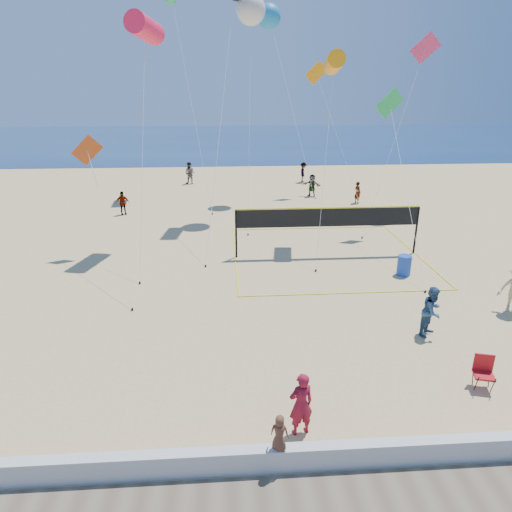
{
  "coord_description": "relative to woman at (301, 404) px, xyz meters",
  "views": [
    {
      "loc": [
        -2.2,
        -10.79,
        8.06
      ],
      "look_at": [
        -1.31,
        2.0,
        3.21
      ],
      "focal_mm": 32.0,
      "sensor_mm": 36.0,
      "label": 1
    }
  ],
  "objects": [
    {
      "name": "kite_2",
      "position": [
        3.81,
        15.05,
        8.19
      ],
      "size": [
        2.02,
        6.01,
        9.61
      ],
      "rotation": [
        0.0,
        0.0,
        -0.1
      ],
      "color": "orange",
      "rests_on": "ground"
    },
    {
      "name": "far_person_4",
      "position": [
        5.17,
        30.37,
        0.01
      ],
      "size": [
        0.79,
        1.19,
        1.71
      ],
      "primitive_type": "imported",
      "rotation": [
        0.0,
        0.0,
        1.43
      ],
      "color": "gray",
      "rests_on": "ground"
    },
    {
      "name": "far_person_3",
      "position": [
        -4.64,
        30.3,
        0.07
      ],
      "size": [
        1.1,
        0.99,
        1.84
      ],
      "primitive_type": "imported",
      "rotation": [
        0.0,
        0.0,
        -0.4
      ],
      "color": "gray",
      "rests_on": "ground"
    },
    {
      "name": "far_person_0",
      "position": [
        -8.4,
        20.72,
        -0.08
      ],
      "size": [
        0.98,
        0.69,
        1.55
      ],
      "primitive_type": "imported",
      "rotation": [
        0.0,
        0.0,
        0.39
      ],
      "color": "gray",
      "rests_on": "ground"
    },
    {
      "name": "kite_4",
      "position": [
        7.15,
        15.65,
        5.83
      ],
      "size": [
        1.65,
        8.73,
        7.91
      ],
      "rotation": [
        0.0,
        0.0,
        0.36
      ],
      "color": "green",
      "rests_on": "ground"
    },
    {
      "name": "kite_3",
      "position": [
        -8.01,
        13.23,
        3.95
      ],
      "size": [
        3.65,
        6.97,
        5.86
      ],
      "rotation": [
        0.0,
        0.0,
        0.34
      ],
      "color": "#C34717",
      "rests_on": "ground"
    },
    {
      "name": "ground",
      "position": [
        0.49,
        1.9,
        -0.85
      ],
      "size": [
        120.0,
        120.0,
        0.0
      ],
      "primitive_type": "plane",
      "color": "tan",
      "rests_on": "ground"
    },
    {
      "name": "bystander_a",
      "position": [
        5.19,
        4.39,
        0.03
      ],
      "size": [
        1.08,
        1.06,
        1.75
      ],
      "primitive_type": "imported",
      "rotation": [
        0.0,
        0.0,
        0.7
      ],
      "color": "navy",
      "rests_on": "ground"
    },
    {
      "name": "seawall",
      "position": [
        0.49,
        -1.1,
        -0.55
      ],
      "size": [
        32.0,
        0.3,
        0.6
      ],
      "primitive_type": "cube",
      "color": "silver",
      "rests_on": "ground"
    },
    {
      "name": "woman",
      "position": [
        0.0,
        0.0,
        0.0
      ],
      "size": [
        0.7,
        0.55,
        1.7
      ],
      "primitive_type": "imported",
      "rotation": [
        0.0,
        0.0,
        3.4
      ],
      "color": "maroon",
      "rests_on": "ground"
    },
    {
      "name": "kite_6",
      "position": [
        0.08,
        20.88,
        11.24
      ],
      "size": [
        2.0,
        6.2,
        12.95
      ],
      "rotation": [
        0.0,
        0.0,
        0.2
      ],
      "color": "silver",
      "rests_on": "ground"
    },
    {
      "name": "kite_7",
      "position": [
        1.56,
        25.31,
        11.47
      ],
      "size": [
        3.58,
        9.13,
        13.12
      ],
      "rotation": [
        0.0,
        0.0,
        -0.34
      ],
      "color": "#197CBE",
      "rests_on": "ground"
    },
    {
      "name": "far_person_1",
      "position": [
        4.92,
        25.05,
        -0.02
      ],
      "size": [
        1.57,
        1.26,
        1.67
      ],
      "primitive_type": "imported",
      "rotation": [
        0.0,
        0.0,
        -0.58
      ],
      "color": "gray",
      "rests_on": "ground"
    },
    {
      "name": "kite_0",
      "position": [
        -5.22,
        14.96,
        9.63
      ],
      "size": [
        1.62,
        7.0,
        11.16
      ],
      "rotation": [
        0.0,
        0.0,
        -0.25
      ],
      "color": "#F81C44",
      "rests_on": "ground"
    },
    {
      "name": "kite_5",
      "position": [
        10.22,
        19.86,
        8.69
      ],
      "size": [
        5.54,
        5.63,
        10.97
      ],
      "rotation": [
        0.0,
        0.0,
        0.02
      ],
      "color": "#E13562",
      "rests_on": "ground"
    },
    {
      "name": "camp_chair",
      "position": [
        5.42,
        1.45,
        -0.3
      ],
      "size": [
        0.64,
        0.75,
        1.09
      ],
      "rotation": [
        0.0,
        0.0,
        -0.27
      ],
      "color": "#A81317",
      "rests_on": "ground"
    },
    {
      "name": "kite_9",
      "position": [
        5.3,
        26.2,
        7.48
      ],
      "size": [
        3.4,
        5.4,
        9.65
      ],
      "rotation": [
        0.0,
        0.0,
        0.34
      ],
      "color": "orange",
      "rests_on": "ground"
    },
    {
      "name": "toddler",
      "position": [
        -0.65,
        -1.11,
        0.18
      ],
      "size": [
        0.49,
        0.41,
        0.85
      ],
      "primitive_type": "imported",
      "rotation": [
        0.0,
        0.0,
        2.76
      ],
      "color": "#563222",
      "rests_on": "seawall"
    },
    {
      "name": "trash_barrel",
      "position": [
        6.24,
        9.54,
        -0.39
      ],
      "size": [
        0.69,
        0.69,
        0.91
      ],
      "primitive_type": "cylinder",
      "rotation": [
        0.0,
        0.0,
        -0.15
      ],
      "color": "#1B44B3",
      "rests_on": "ground"
    },
    {
      "name": "far_person_2",
      "position": [
        7.8,
        22.68,
        -0.07
      ],
      "size": [
        0.59,
        0.67,
        1.55
      ],
      "primitive_type": "imported",
      "rotation": [
        0.0,
        0.0,
        2.03
      ],
      "color": "gray",
      "rests_on": "ground"
    },
    {
      "name": "volleyball_net",
      "position": [
        3.31,
        12.28,
        0.84
      ],
      "size": [
        9.22,
        9.08,
        2.46
      ],
      "rotation": [
        0.0,
        0.0,
        0.0
      ],
      "color": "black",
      "rests_on": "ground"
    },
    {
      "name": "ocean",
      "position": [
        0.49,
        63.9,
        -0.84
      ],
      "size": [
        140.0,
        50.0,
        0.03
      ],
      "primitive_type": "cube",
      "color": "navy",
      "rests_on": "ground"
    }
  ]
}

